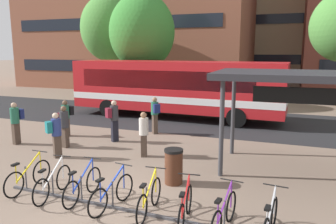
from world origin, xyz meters
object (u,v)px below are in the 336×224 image
at_px(commuter_maroon_pack_3, 64,124).
at_px(street_tree_3, 142,32).
at_px(city_bus, 176,87).
at_px(parked_bicycle_yellow_4, 149,199).
at_px(parked_bicycle_yellow_0, 28,177).
at_px(parked_bicycle_red_5, 185,208).
at_px(transit_shelter, 311,79).
at_px(parked_bicycle_white_1, 53,183).
at_px(commuter_maroon_pack_4, 114,118).
at_px(parked_bicycle_silver_7, 270,222).
at_px(parked_bicycle_blue_2, 83,186).
at_px(commuter_black_pack_2, 66,115).
at_px(commuter_teal_pack_5, 144,131).
at_px(street_tree_2, 108,28).
at_px(parked_bicycle_blue_3, 112,194).
at_px(commuter_navy_pack_0, 16,120).
at_px(trash_bin, 174,166).
at_px(commuter_navy_pack_6, 155,113).
at_px(commuter_teal_pack_1, 55,132).
at_px(parked_bicycle_purple_6, 224,215).

distance_m(commuter_maroon_pack_3, street_tree_3, 11.34).
height_order(city_bus, parked_bicycle_yellow_4, city_bus).
height_order(parked_bicycle_yellow_0, parked_bicycle_yellow_4, same).
distance_m(parked_bicycle_red_5, transit_shelter, 5.68).
bearing_deg(parked_bicycle_white_1, commuter_maroon_pack_4, 6.68).
relative_size(parked_bicycle_silver_7, commuter_maroon_pack_4, 0.98).
bearing_deg(parked_bicycle_blue_2, commuter_maroon_pack_3, 41.40).
height_order(commuter_maroon_pack_4, street_tree_3, street_tree_3).
relative_size(commuter_black_pack_2, commuter_teal_pack_5, 0.99).
relative_size(parked_bicycle_blue_2, street_tree_2, 0.21).
bearing_deg(parked_bicycle_blue_2, parked_bicycle_blue_3, -100.36).
bearing_deg(commuter_navy_pack_0, trash_bin, 88.93).
height_order(parked_bicycle_white_1, parked_bicycle_blue_3, same).
distance_m(parked_bicycle_yellow_4, commuter_teal_pack_5, 4.43).
bearing_deg(street_tree_3, commuter_navy_pack_6, -61.52).
bearing_deg(commuter_teal_pack_1, parked_bicycle_purple_6, -80.20).
height_order(parked_bicycle_blue_2, street_tree_3, street_tree_3).
height_order(parked_bicycle_white_1, commuter_maroon_pack_4, commuter_maroon_pack_4).
bearing_deg(parked_bicycle_blue_3, street_tree_3, 30.65).
xyz_separation_m(commuter_black_pack_2, street_tree_3, (-0.34, 8.96, 4.09)).
xyz_separation_m(parked_bicycle_blue_2, parked_bicycle_blue_3, (0.93, -0.15, 0.00)).
height_order(parked_bicycle_yellow_0, commuter_navy_pack_0, commuter_navy_pack_0).
height_order(parked_bicycle_blue_2, commuter_navy_pack_0, commuter_navy_pack_0).
height_order(parked_bicycle_yellow_0, parked_bicycle_white_1, same).
bearing_deg(parked_bicycle_yellow_4, street_tree_3, 20.65).
relative_size(parked_bicycle_red_5, street_tree_3, 0.23).
bearing_deg(parked_bicycle_blue_2, parked_bicycle_white_1, 98.19).
bearing_deg(city_bus, parked_bicycle_blue_2, -81.89).
relative_size(parked_bicycle_blue_3, parked_bicycle_purple_6, 1.00).
distance_m(commuter_navy_pack_0, street_tree_3, 11.52).
bearing_deg(parked_bicycle_yellow_4, commuter_teal_pack_1, 56.18).
bearing_deg(commuter_black_pack_2, commuter_teal_pack_5, 95.29).
bearing_deg(commuter_teal_pack_5, parked_bicycle_blue_3, -5.29).
bearing_deg(street_tree_3, transit_shelter, -44.75).
bearing_deg(commuter_maroon_pack_3, city_bus, 84.79).
distance_m(parked_bicycle_silver_7, transit_shelter, 5.11).
bearing_deg(parked_bicycle_silver_7, parked_bicycle_blue_3, 94.94).
bearing_deg(parked_bicycle_red_5, parked_bicycle_blue_2, 77.56).
distance_m(parked_bicycle_yellow_4, commuter_maroon_pack_4, 6.64).
height_order(commuter_teal_pack_1, commuter_teal_pack_5, commuter_teal_pack_5).
xyz_separation_m(city_bus, trash_bin, (3.03, -9.02, -1.26)).
relative_size(parked_bicycle_white_1, parked_bicycle_silver_7, 1.00).
height_order(parked_bicycle_red_5, commuter_navy_pack_6, commuter_navy_pack_6).
distance_m(parked_bicycle_purple_6, street_tree_2, 22.93).
relative_size(commuter_black_pack_2, street_tree_3, 0.21).
relative_size(city_bus, commuter_navy_pack_0, 6.98).
bearing_deg(transit_shelter, commuter_black_pack_2, 171.96).
bearing_deg(parked_bicycle_yellow_4, parked_bicycle_white_1, 86.28).
height_order(transit_shelter, commuter_navy_pack_6, transit_shelter).
height_order(city_bus, parked_bicycle_blue_2, city_bus).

